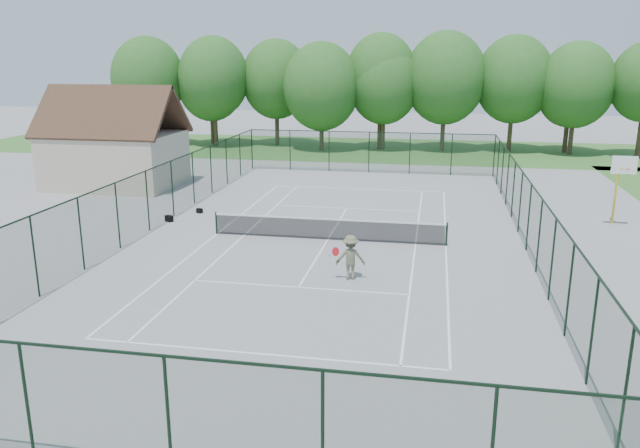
{
  "coord_description": "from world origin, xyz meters",
  "views": [
    {
      "loc": [
        4.77,
        -27.83,
        8.38
      ],
      "look_at": [
        0.0,
        -2.0,
        1.3
      ],
      "focal_mm": 35.0,
      "sensor_mm": 36.0,
      "label": 1
    }
  ],
  "objects": [
    {
      "name": "utility_building",
      "position": [
        -16.0,
        10.0,
        3.12
      ],
      "size": [
        8.6,
        6.27,
        6.63
      ],
      "color": "beige",
      "rests_on": "ground"
    },
    {
      "name": "fence_enclosure",
      "position": [
        0.0,
        0.0,
        1.56
      ],
      "size": [
        18.05,
        36.05,
        3.02
      ],
      "color": "#18331D",
      "rests_on": "ground"
    },
    {
      "name": "tennis_net",
      "position": [
        0.0,
        0.0,
        0.58
      ],
      "size": [
        11.08,
        0.08,
        1.1
      ],
      "color": "black",
      "rests_on": "ground"
    },
    {
      "name": "ground",
      "position": [
        0.0,
        0.0,
        0.0
      ],
      "size": [
        140.0,
        140.0,
        0.0
      ],
      "primitive_type": "plane",
      "color": "gray",
      "rests_on": "ground"
    },
    {
      "name": "sports_bag_b",
      "position": [
        -7.86,
        3.84,
        0.13
      ],
      "size": [
        0.39,
        0.32,
        0.26
      ],
      "primitive_type": "cube",
      "rotation": [
        0.0,
        0.0,
        -0.4
      ],
      "color": "black",
      "rests_on": "ground"
    },
    {
      "name": "grass_far",
      "position": [
        0.0,
        30.0,
        0.01
      ],
      "size": [
        80.0,
        16.0,
        0.01
      ],
      "primitive_type": "cube",
      "color": "#40762F",
      "rests_on": "ground"
    },
    {
      "name": "tree_line_far",
      "position": [
        0.0,
        30.0,
        5.99
      ],
      "size": [
        39.4,
        6.4,
        9.7
      ],
      "color": "#483824",
      "rests_on": "ground"
    },
    {
      "name": "basketball_goal",
      "position": [
        14.02,
        5.19,
        2.57
      ],
      "size": [
        1.2,
        1.43,
        3.65
      ],
      "color": "gold",
      "rests_on": "ground"
    },
    {
      "name": "tennis_player",
      "position": [
        1.77,
        -5.13,
        0.88
      ],
      "size": [
        1.92,
        0.86,
        1.77
      ],
      "color": "#616447",
      "rests_on": "ground"
    },
    {
      "name": "sports_bag_a",
      "position": [
        -8.75,
        1.79,
        0.16
      ],
      "size": [
        0.48,
        0.39,
        0.33
      ],
      "primitive_type": "cube",
      "rotation": [
        0.0,
        0.0,
        -0.42
      ],
      "color": "black",
      "rests_on": "ground"
    },
    {
      "name": "court_lines",
      "position": [
        0.0,
        0.0,
        0.0
      ],
      "size": [
        11.05,
        23.85,
        0.01
      ],
      "color": "white",
      "rests_on": "ground"
    }
  ]
}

